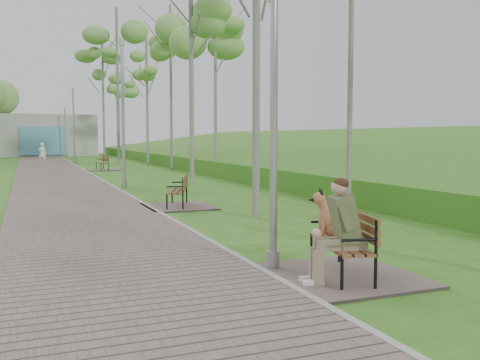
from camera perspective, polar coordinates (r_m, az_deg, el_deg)
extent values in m
plane|color=#33671B|center=(5.66, 11.78, -14.73)|extent=(120.00, 120.00, 0.00)
cube|color=#695A55|center=(26.03, -19.08, 0.30)|extent=(3.50, 67.00, 0.04)
cube|color=#999993|center=(26.17, -15.25, 0.43)|extent=(0.10, 67.00, 0.05)
cube|color=#54972F|center=(28.72, 9.66, 0.83)|extent=(14.00, 70.00, 1.60)
cube|color=#9E9E99|center=(55.45, -20.37, 4.47)|extent=(10.00, 5.00, 4.00)
cube|color=#5293B6|center=(52.85, -20.28, 3.94)|extent=(4.00, 0.20, 2.60)
cube|color=#695A55|center=(7.37, 10.90, -9.97)|extent=(1.79, 1.99, 0.04)
cube|color=brown|center=(7.25, 10.62, -6.74)|extent=(0.81, 1.56, 0.04)
cube|color=brown|center=(7.28, 12.45, -4.57)|extent=(0.41, 1.46, 0.33)
cube|color=#695A55|center=(14.28, -6.55, -2.83)|extent=(1.72, 1.92, 0.04)
cube|color=brown|center=(14.22, -6.76, -1.20)|extent=(0.90, 1.50, 0.04)
cube|color=brown|center=(14.18, -5.84, -0.16)|extent=(0.53, 1.36, 0.32)
cube|color=#695A55|center=(30.84, -14.41, 1.05)|extent=(1.69, 1.88, 0.04)
cube|color=brown|center=(30.82, -14.51, 1.79)|extent=(0.52, 1.44, 0.04)
cube|color=brown|center=(30.85, -14.11, 2.28)|extent=(0.13, 1.41, 0.31)
cylinder|color=#94969B|center=(7.57, 3.55, -8.60)|extent=(0.18, 0.18, 0.27)
cylinder|color=#94969B|center=(7.38, 3.63, 7.64)|extent=(0.11, 0.11, 4.51)
cylinder|color=#94969B|center=(20.04, -12.26, -0.37)|extent=(0.21, 0.21, 0.31)
cylinder|color=#94969B|center=(19.98, -12.38, 6.64)|extent=(0.13, 0.13, 5.21)
cylinder|color=#94969B|center=(20.25, -12.51, 14.18)|extent=(0.19, 0.19, 0.26)
cylinder|color=#94969B|center=(38.63, -17.22, 1.87)|extent=(0.20, 0.20, 0.30)
cylinder|color=#94969B|center=(38.60, -17.30, 5.40)|extent=(0.12, 0.12, 5.06)
cylinder|color=#94969B|center=(38.73, -17.39, 9.22)|extent=(0.18, 0.18, 0.25)
cylinder|color=#94969B|center=(51.71, -18.08, 2.47)|extent=(0.17, 0.17, 0.26)
cylinder|color=#94969B|center=(51.68, -18.14, 4.72)|extent=(0.10, 0.10, 4.31)
cylinder|color=#94969B|center=(51.74, -18.20, 7.15)|extent=(0.16, 0.16, 0.22)
imported|color=white|center=(38.50, -20.33, 2.66)|extent=(0.63, 0.53, 1.48)
cylinder|color=silver|center=(13.99, 11.80, 17.52)|extent=(0.17, 0.17, 10.02)
cylinder|color=silver|center=(12.47, 1.75, 14.49)|extent=(0.16, 0.16, 8.01)
cylinder|color=silver|center=(26.67, -2.63, 10.39)|extent=(0.19, 0.19, 9.10)
ellipsoid|color=#79AC53|center=(27.12, -2.66, 16.52)|extent=(2.79, 2.79, 4.00)
cylinder|color=silver|center=(21.06, -5.21, 10.85)|extent=(0.16, 0.16, 8.32)
ellipsoid|color=#79AC53|center=(21.51, -5.26, 17.92)|extent=(2.29, 2.29, 3.66)
cylinder|color=silver|center=(30.03, -7.37, 9.65)|extent=(0.18, 0.18, 9.03)
ellipsoid|color=#79AC53|center=(30.42, -7.43, 15.08)|extent=(2.59, 2.59, 3.97)
cylinder|color=silver|center=(36.62, -12.90, 9.65)|extent=(0.19, 0.19, 10.29)
ellipsoid|color=#79AC53|center=(37.06, -13.00, 14.72)|extent=(2.73, 2.73, 4.53)
cylinder|color=silver|center=(36.21, -9.87, 8.24)|extent=(0.16, 0.16, 8.39)
ellipsoid|color=#79AC53|center=(36.48, -9.93, 12.46)|extent=(2.31, 2.31, 3.69)
cylinder|color=silver|center=(39.57, -14.37, 8.31)|extent=(0.17, 0.17, 9.02)
ellipsoid|color=#79AC53|center=(39.87, -14.46, 12.45)|extent=(2.39, 2.39, 3.97)
cylinder|color=silver|center=(47.41, -12.95, 6.95)|extent=(0.17, 0.17, 7.78)
ellipsoid|color=#79AC53|center=(47.58, -13.01, 9.95)|extent=(2.45, 2.45, 3.42)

